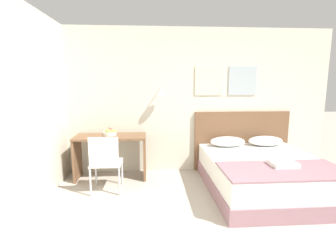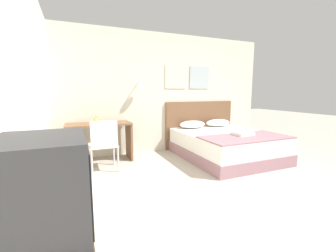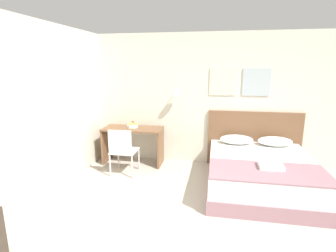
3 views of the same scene
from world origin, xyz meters
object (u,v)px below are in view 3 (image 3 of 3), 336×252
throw_blanket (268,172)px  folded_towel_near_foot (271,166)px  desk (133,139)px  pillow_right (275,141)px  desk_chair (122,148)px  bed (260,174)px  pillow_left (236,139)px  headboard (253,139)px  fruit_bowl (132,125)px

throw_blanket → folded_towel_near_foot: 0.16m
folded_towel_near_foot → desk: size_ratio=0.28×
pillow_right → desk_chair: bearing=-166.3°
bed → pillow_left: size_ratio=3.21×
bed → throw_blanket: bearing=-90.0°
headboard → throw_blanket: headboard is taller
pillow_left → folded_towel_near_foot: size_ratio=1.85×
bed → desk: bearing=163.1°
headboard → desk_chair: (-2.43, -0.94, -0.04)m
fruit_bowl → pillow_right: bearing=-0.1°
bed → folded_towel_near_foot: (0.06, -0.44, 0.32)m
pillow_left → throw_blanket: 1.41m
bed → pillow_left: (-0.35, 0.78, 0.35)m
folded_towel_near_foot → desk: 2.76m
throw_blanket → fruit_bowl: bearing=150.9°
throw_blanket → folded_towel_near_foot: (0.06, 0.14, 0.04)m
bed → pillow_left: bearing=114.6°
headboard → throw_blanket: (0.00, -1.63, -0.02)m
bed → headboard: bearing=90.0°
pillow_left → throw_blanket: bearing=-75.4°
throw_blanket → desk: (-2.44, 1.33, -0.01)m
bed → pillow_right: size_ratio=3.21×
throw_blanket → desk_chair: bearing=164.3°
folded_towel_near_foot → fruit_bowl: fruit_bowl is taller
headboard → pillow_right: (0.35, -0.26, 0.05)m
throw_blanket → desk: desk is taller
pillow_left → pillow_right: bearing=0.0°
bed → pillow_right: pillow_right is taller
desk → headboard: bearing=7.0°
desk → desk_chair: (0.01, -0.64, -0.01)m
headboard → pillow_left: 0.44m
bed → desk: desk is taller
pillow_left → fruit_bowl: 2.11m
headboard → pillow_right: bearing=-36.5°
bed → folded_towel_near_foot: 0.55m
headboard → fruit_bowl: size_ratio=7.63×
desk_chair → fruit_bowl: size_ratio=3.75×
pillow_left → desk: (-2.08, -0.04, -0.08)m
bed → headboard: (0.00, 1.04, 0.30)m
headboard → throw_blanket: bearing=-90.0°
throw_blanket → desk_chair: (-2.43, 0.68, -0.01)m
fruit_bowl → pillow_left: bearing=-0.1°
bed → folded_towel_near_foot: bearing=-82.7°
desk_chair → desk: bearing=90.5°
folded_towel_near_foot → pillow_right: bearing=76.3°
desk_chair → fruit_bowl: (-0.02, 0.68, 0.28)m
bed → headboard: size_ratio=1.11×
desk → throw_blanket: bearing=-28.5°
bed → desk: 2.56m
pillow_right → fruit_bowl: fruit_bowl is taller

